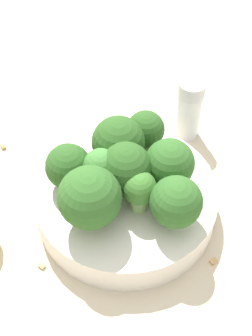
% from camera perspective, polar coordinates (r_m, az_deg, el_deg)
% --- Properties ---
extents(ground_plane, '(3.00, 3.00, 0.00)m').
position_cam_1_polar(ground_plane, '(0.50, -0.00, -5.22)').
color(ground_plane, beige).
extents(bowl, '(0.19, 0.19, 0.04)m').
position_cam_1_polar(bowl, '(0.49, -0.00, -3.98)').
color(bowl, silver).
rests_on(bowl, ground_plane).
extents(broccoli_floret_0, '(0.05, 0.05, 0.06)m').
position_cam_1_polar(broccoli_floret_0, '(0.45, 0.59, 0.38)').
color(broccoli_floret_0, '#7A9E5B').
rests_on(broccoli_floret_0, bowl).
extents(broccoli_floret_1, '(0.03, 0.03, 0.05)m').
position_cam_1_polar(broccoli_floret_1, '(0.44, 1.63, -2.66)').
color(broccoli_floret_1, '#84AD66').
rests_on(broccoli_floret_1, bowl).
extents(broccoli_floret_2, '(0.05, 0.05, 0.06)m').
position_cam_1_polar(broccoli_floret_2, '(0.46, 5.31, 0.46)').
color(broccoli_floret_2, '#7A9E5B').
rests_on(broccoli_floret_2, bowl).
extents(broccoli_floret_3, '(0.05, 0.05, 0.05)m').
position_cam_1_polar(broccoli_floret_3, '(0.46, -7.01, 0.10)').
color(broccoli_floret_3, '#7A9E5B').
rests_on(broccoli_floret_3, bowl).
extents(broccoli_floret_4, '(0.05, 0.05, 0.06)m').
position_cam_1_polar(broccoli_floret_4, '(0.47, -0.93, 3.11)').
color(broccoli_floret_4, '#84AD66').
rests_on(broccoli_floret_4, bowl).
extents(broccoli_floret_5, '(0.03, 0.03, 0.05)m').
position_cam_1_polar(broccoli_floret_5, '(0.44, -3.09, -0.35)').
color(broccoli_floret_5, '#7A9E5B').
rests_on(broccoli_floret_5, bowl).
extents(broccoli_floret_6, '(0.05, 0.05, 0.06)m').
position_cam_1_polar(broccoli_floret_6, '(0.43, 6.11, -4.22)').
color(broccoli_floret_6, '#8EB770').
rests_on(broccoli_floret_6, bowl).
extents(broccoli_floret_7, '(0.06, 0.06, 0.07)m').
position_cam_1_polar(broccoli_floret_7, '(0.42, -4.44, -3.67)').
color(broccoli_floret_7, '#84AD66').
rests_on(broccoli_floret_7, bowl).
extents(broccoli_floret_8, '(0.04, 0.04, 0.05)m').
position_cam_1_polar(broccoli_floret_8, '(0.49, 2.40, 4.59)').
color(broccoli_floret_8, '#7A9E5B').
rests_on(broccoli_floret_8, bowl).
extents(pepper_shaker, '(0.03, 0.03, 0.08)m').
position_cam_1_polar(pepper_shaker, '(0.55, 7.68, 7.11)').
color(pepper_shaker, silver).
rests_on(pepper_shaker, ground_plane).
extents(almond_crumb_0, '(0.01, 0.01, 0.01)m').
position_cam_1_polar(almond_crumb_0, '(0.47, -10.27, -11.59)').
color(almond_crumb_0, tan).
rests_on(almond_crumb_0, ground_plane).
extents(almond_crumb_1, '(0.01, 0.01, 0.01)m').
position_cam_1_polar(almond_crumb_1, '(0.47, 10.62, -11.01)').
color(almond_crumb_1, tan).
rests_on(almond_crumb_1, ground_plane).
extents(almond_crumb_3, '(0.01, 0.01, 0.01)m').
position_cam_1_polar(almond_crumb_3, '(0.57, -14.77, 2.58)').
color(almond_crumb_3, olive).
rests_on(almond_crumb_3, ground_plane).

